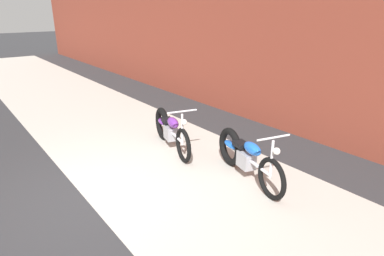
# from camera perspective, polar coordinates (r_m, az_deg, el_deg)

# --- Properties ---
(ground_plane) EXTENTS (80.00, 80.00, 0.00)m
(ground_plane) POSITION_cam_1_polar(r_m,az_deg,el_deg) (5.54, -17.46, -11.86)
(ground_plane) COLOR #2D2D30
(sidewalk_slab) EXTENTS (36.00, 3.50, 0.01)m
(sidewalk_slab) POSITION_cam_1_polar(r_m,az_deg,el_deg) (6.22, -2.19, -7.13)
(sidewalk_slab) COLOR #B2ADA3
(sidewalk_slab) RESTS_ON ground
(brick_building_wall) EXTENTS (36.00, 0.50, 4.66)m
(brick_building_wall) POSITION_cam_1_polar(r_m,az_deg,el_deg) (8.04, 18.84, 15.36)
(brick_building_wall) COLOR brown
(brick_building_wall) RESTS_ON ground
(motorcycle_purple) EXTENTS (1.97, 0.76, 1.03)m
(motorcycle_purple) POSITION_cam_1_polar(r_m,az_deg,el_deg) (7.09, -3.87, -0.19)
(motorcycle_purple) COLOR black
(motorcycle_purple) RESTS_ON ground
(motorcycle_blue) EXTENTS (1.97, 0.75, 1.03)m
(motorcycle_blue) POSITION_cam_1_polar(r_m,az_deg,el_deg) (5.92, 8.91, -4.62)
(motorcycle_blue) COLOR black
(motorcycle_blue) RESTS_ON ground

